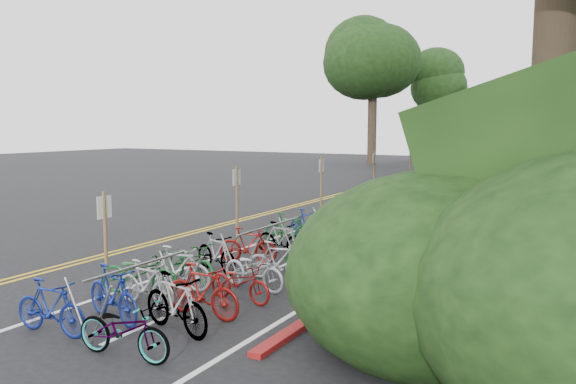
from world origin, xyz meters
name	(u,v)px	position (x,y,z in m)	size (l,w,h in m)	color
ground	(99,281)	(0.00, 0.00, 0.00)	(120.00, 120.00, 0.00)	black
road_markings	(312,221)	(0.63, 10.10, 0.00)	(7.47, 80.00, 0.01)	gold
red_curb	(454,224)	(5.70, 12.00, 0.05)	(0.25, 28.00, 0.10)	maroon
bike_rack_front	(139,282)	(2.99, -1.73, 0.83)	(1.14, 2.58, 1.17)	gray
bike_racks_rest	(394,196)	(3.00, 13.00, 0.85)	(1.14, 23.00, 1.17)	gray
signpost_near	(105,235)	(0.81, -0.51, 1.31)	(0.08, 0.40, 2.28)	brown
signposts_rest	(350,177)	(0.60, 14.00, 1.43)	(0.08, 18.40, 2.50)	brown
bike_front	(139,273)	(1.59, -0.29, 0.49)	(1.86, 0.65, 0.98)	#144C1E
bike_valet	(235,263)	(2.94, 1.47, 0.50)	(3.09, 11.58, 1.09)	navy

